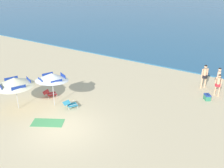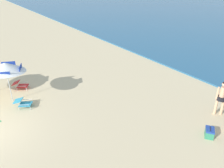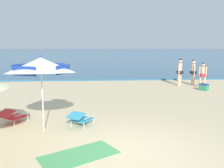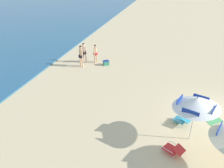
{
  "view_description": "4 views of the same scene",
  "coord_description": "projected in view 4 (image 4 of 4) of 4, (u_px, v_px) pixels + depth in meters",
  "views": [
    {
      "loc": [
        8.8,
        -8.4,
        7.79
      ],
      "look_at": [
        -0.34,
        5.42,
        0.69
      ],
      "focal_mm": 40.94,
      "sensor_mm": 36.0,
      "label": 1
    },
    {
      "loc": [
        9.53,
        0.29,
        6.3
      ],
      "look_at": [
        1.12,
        6.06,
        1.25
      ],
      "focal_mm": 35.63,
      "sensor_mm": 36.0,
      "label": 2
    },
    {
      "loc": [
        -0.77,
        -5.13,
        2.5
      ],
      "look_at": [
        -0.07,
        4.97,
        0.92
      ],
      "focal_mm": 37.1,
      "sensor_mm": 36.0,
      "label": 3
    },
    {
      "loc": [
        -11.0,
        3.39,
        7.0
      ],
      "look_at": [
        1.11,
        6.39,
        0.62
      ],
      "focal_mm": 34.85,
      "sensor_mm": 36.0,
      "label": 4
    }
  ],
  "objects": [
    {
      "name": "person_standing_near_shore",
      "position": [
        95.0,
        52.0,
        18.68
      ],
      "size": [
        0.47,
        0.39,
        1.6
      ],
      "color": "#D8A87F",
      "rests_on": "ground"
    },
    {
      "name": "cooler_box",
      "position": [
        106.0,
        63.0,
        18.46
      ],
      "size": [
        0.58,
        0.61,
        0.43
      ],
      "color": "#2D7F5B",
      "rests_on": "ground"
    },
    {
      "name": "beach_umbrella_striped_main",
      "position": [
        196.0,
        103.0,
        9.38
      ],
      "size": [
        2.29,
        2.31,
        2.31
      ],
      "color": "silver",
      "rests_on": "ground"
    },
    {
      "name": "beach_towel",
      "position": [
        223.0,
        129.0,
        10.95
      ],
      "size": [
        2.01,
        1.69,
        0.01
      ],
      "primitive_type": "cube",
      "rotation": [
        0.0,
        0.0,
        5.24
      ],
      "color": "#4C9E5B",
      "rests_on": "ground"
    },
    {
      "name": "person_standing_beside",
      "position": [
        84.0,
        51.0,
        18.67
      ],
      "size": [
        0.42,
        0.52,
        1.73
      ],
      "color": "beige",
      "rests_on": "ground"
    },
    {
      "name": "lounge_chair_under_umbrella",
      "position": [
        174.0,
        149.0,
        9.3
      ],
      "size": [
        0.9,
        1.02,
        0.51
      ],
      "color": "red",
      "rests_on": "ground"
    },
    {
      "name": "ground_plane",
      "position": [
        220.0,
        116.0,
        11.97
      ],
      "size": [
        800.0,
        800.0,
        0.0
      ],
      "primitive_type": "plane",
      "color": "#D1BA8E"
    },
    {
      "name": "lounge_chair_beside_umbrella",
      "position": [
        182.0,
        120.0,
        11.17
      ],
      "size": [
        0.89,
        1.0,
        0.49
      ],
      "color": "teal",
      "rests_on": "ground"
    },
    {
      "name": "person_wading_in",
      "position": [
        81.0,
        55.0,
        17.8
      ],
      "size": [
        0.44,
        0.44,
        1.8
      ],
      "color": "#D8A87F",
      "rests_on": "ground"
    }
  ]
}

